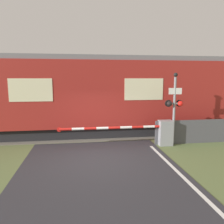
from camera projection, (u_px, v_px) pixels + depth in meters
ground_plane at (98, 157)px, 8.33m from camera, size 80.00×80.00×0.00m
track_bed at (92, 133)px, 11.94m from camera, size 36.00×3.20×0.13m
train at (137, 95)px, 11.96m from camera, size 19.14×2.79×4.09m
crossing_barrier at (157, 132)px, 9.75m from camera, size 5.05×0.44×1.13m
signal_post at (174, 105)px, 9.66m from camera, size 0.81×0.26×3.24m
roadside_fence at (197, 131)px, 10.13m from camera, size 4.03×0.06×1.10m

